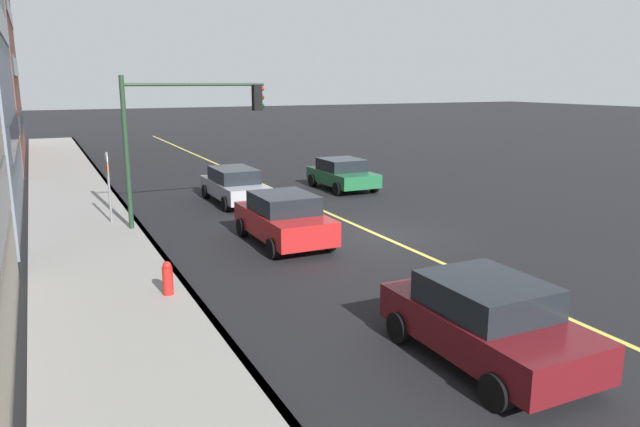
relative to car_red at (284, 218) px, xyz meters
name	(u,v)px	position (x,y,z in m)	size (l,w,h in m)	color
ground	(376,234)	(-0.30, -3.17, -0.81)	(200.00, 200.00, 0.00)	black
sidewalk_slab	(101,267)	(-0.30, 5.43, -0.73)	(80.00, 3.53, 0.15)	gray
curb_edge	(164,259)	(-0.30, 3.75, -0.73)	(80.00, 0.16, 0.15)	slate
lane_stripe_center	(376,234)	(-0.30, -3.17, -0.80)	(80.00, 0.16, 0.01)	#D8CC4C
car_red	(284,218)	(0.00, 0.00, 0.00)	(4.17, 2.03, 1.58)	red
car_maroon	(486,320)	(-8.92, -0.23, -0.02)	(4.08, 2.09, 1.53)	#591116
car_green	(342,174)	(7.57, -6.05, -0.07)	(3.92, 2.09, 1.43)	#1E6038
car_silver	(234,185)	(6.73, -0.55, -0.05)	(4.45, 1.88, 1.46)	#A8AAB2
traffic_light_mast	(186,123)	(3.45, 2.09, 2.78)	(0.28, 4.87, 5.14)	#1E3823
street_sign_post	(109,183)	(4.62, 4.57, 0.73)	(0.60, 0.08, 2.60)	slate
fire_hydrant	(168,281)	(-3.41, 4.27, -0.34)	(0.24, 0.24, 0.94)	red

